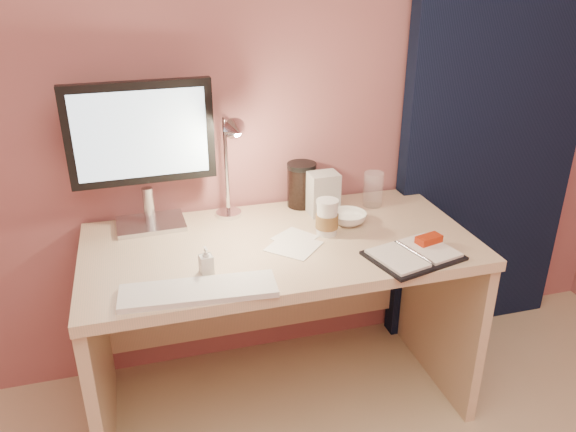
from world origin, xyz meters
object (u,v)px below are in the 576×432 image
object	(u,v)px
desk	(276,284)
bowl	(348,218)
clear_cup	(373,189)
lotion_bottle	(206,260)
product_box	(323,194)
desk_lamp	(228,159)
dark_jar	(301,187)
coffee_cup	(327,218)
monitor	(142,143)
keyboard	(199,291)
planner	(415,253)

from	to	relation	value
desk	bowl	size ratio (longest dim) A/B	9.89
clear_cup	lotion_bottle	world-z (taller)	clear_cup
product_box	desk_lamp	bearing A→B (deg)	-177.80
clear_cup	dark_jar	size ratio (longest dim) A/B	0.86
coffee_cup	lotion_bottle	xyz separation A→B (m)	(-0.47, -0.17, -0.02)
lotion_bottle	monitor	bearing A→B (deg)	110.78
desk	monitor	bearing A→B (deg)	157.62
clear_cup	keyboard	bearing A→B (deg)	-147.96
coffee_cup	bowl	size ratio (longest dim) A/B	0.95
product_box	desk_lamp	xyz separation A→B (m)	(-0.38, -0.03, 0.19)
lotion_bottle	dark_jar	distance (m)	0.64
desk	clear_cup	xyz separation A→B (m)	(0.45, 0.14, 0.30)
keyboard	desk_lamp	size ratio (longest dim) A/B	1.09
coffee_cup	bowl	distance (m)	0.13
dark_jar	product_box	size ratio (longest dim) A/B	0.96
product_box	dark_jar	bearing A→B (deg)	118.21
keyboard	desk_lamp	distance (m)	0.54
keyboard	product_box	bearing A→B (deg)	44.05
clear_cup	dark_jar	distance (m)	0.29
product_box	clear_cup	bearing A→B (deg)	4.72
coffee_cup	dark_jar	xyz separation A→B (m)	(-0.01, 0.28, 0.02)
coffee_cup	bowl	bearing A→B (deg)	29.97
coffee_cup	planner	bearing A→B (deg)	-46.88
keyboard	planner	size ratio (longest dim) A/B	1.39
monitor	desk_lamp	xyz separation A→B (m)	(0.29, -0.09, -0.06)
dark_jar	desk_lamp	distance (m)	0.39
clear_cup	desk_lamp	distance (m)	0.64
keyboard	clear_cup	size ratio (longest dim) A/B	3.37
dark_jar	clear_cup	bearing A→B (deg)	-14.66
product_box	desk_lamp	distance (m)	0.42
coffee_cup	clear_cup	xyz separation A→B (m)	(0.27, 0.20, 0.01)
monitor	keyboard	distance (m)	0.63
desk	coffee_cup	bearing A→B (deg)	-18.45
lotion_bottle	coffee_cup	bearing A→B (deg)	19.40
planner	desk	bearing A→B (deg)	129.08
keyboard	coffee_cup	world-z (taller)	coffee_cup
planner	coffee_cup	xyz separation A→B (m)	(-0.23, 0.25, 0.05)
keyboard	product_box	world-z (taller)	product_box
clear_cup	dark_jar	world-z (taller)	dark_jar
desk	lotion_bottle	bearing A→B (deg)	-141.78
keyboard	clear_cup	world-z (taller)	clear_cup
coffee_cup	dark_jar	bearing A→B (deg)	92.74
planner	coffee_cup	world-z (taller)	coffee_cup
desk	clear_cup	world-z (taller)	clear_cup
desk	lotion_bottle	distance (m)	0.46
monitor	bowl	size ratio (longest dim) A/B	3.89
desk_lamp	planner	bearing A→B (deg)	-39.86
bowl	product_box	world-z (taller)	product_box
desk	planner	size ratio (longest dim) A/B	4.12
monitor	planner	xyz separation A→B (m)	(0.86, -0.49, -0.32)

